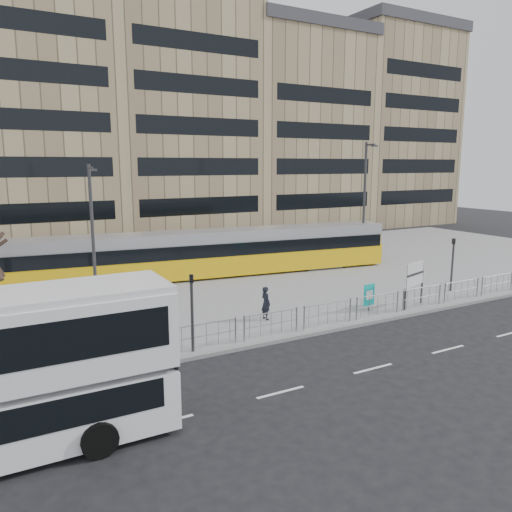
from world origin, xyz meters
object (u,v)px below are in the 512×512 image
ad_panel (369,295)px  lamp_post_west (92,226)px  traffic_light_west (192,303)px  traffic_light_east (453,258)px  tram (207,254)px  pedestrian (266,303)px  lamp_post_east (365,199)px  station_sign (415,276)px

ad_panel → lamp_post_west: size_ratio=0.19×
traffic_light_west → traffic_light_east: (16.68, 1.60, 0.00)m
ad_panel → lamp_post_west: 14.87m
tram → pedestrian: bearing=-90.4°
traffic_light_east → lamp_post_east: lamp_post_east is taller
lamp_post_west → lamp_post_east: lamp_post_east is taller
traffic_light_west → lamp_post_west: (-1.71, 9.71, 2.03)m
pedestrian → lamp_post_east: 15.90m
tram → lamp_post_west: size_ratio=3.55×
pedestrian → lamp_post_west: bearing=35.9°
station_sign → ad_panel: bearing=152.0°
tram → lamp_post_east: 12.33m
tram → lamp_post_east: lamp_post_east is taller
station_sign → lamp_post_east: 11.71m
lamp_post_west → lamp_post_east: bearing=1.9°
ad_panel → lamp_post_east: (7.80, 9.48, 3.99)m
station_sign → traffic_light_east: 4.49m
traffic_light_west → lamp_post_west: size_ratio=0.43×
ad_panel → traffic_light_west: bearing=179.0°
station_sign → traffic_light_west: size_ratio=0.75×
station_sign → ad_panel: size_ratio=1.69×
traffic_light_west → lamp_post_west: 10.07m
station_sign → pedestrian: bearing=150.1°
pedestrian → traffic_light_east: bearing=-96.6°
lamp_post_east → ad_panel: bearing=-129.5°
station_sign → lamp_post_west: bearing=129.5°
pedestrian → lamp_post_east: bearing=-61.8°
traffic_light_west → traffic_light_east: same height
traffic_light_west → pedestrian: bearing=38.9°
ad_panel → traffic_light_east: 7.01m
tram → lamp_post_west: bearing=-156.1°
traffic_light_west → lamp_post_east: lamp_post_east is taller
lamp_post_east → station_sign: bearing=-117.7°
tram → pedestrian: tram is taller
pedestrian → traffic_light_west: bearing=111.4°
tram → lamp_post_east: bearing=-1.1°
ad_panel → traffic_light_east: size_ratio=0.44×
ad_panel → pedestrian: bearing=160.0°
ad_panel → traffic_light_west: (-9.81, -0.87, 1.18)m
station_sign → ad_panel: 2.74m
tram → traffic_light_east: bearing=-36.9°
station_sign → lamp_post_east: size_ratio=0.26×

